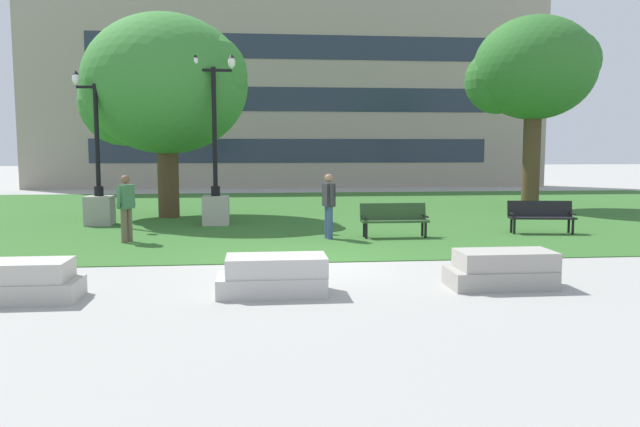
{
  "coord_description": "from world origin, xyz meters",
  "views": [
    {
      "loc": [
        -0.99,
        -12.87,
        2.44
      ],
      "look_at": [
        0.19,
        -1.4,
        1.2
      ],
      "focal_mm": 35.0,
      "sensor_mm": 36.0,
      "label": 1
    }
  ],
  "objects_px": {
    "park_bench_near_left": "(541,215)",
    "lamp_post_center": "(216,191)",
    "concrete_block_center": "(19,282)",
    "concrete_block_left": "(274,276)",
    "person_bystander_near_lawn": "(126,205)",
    "concrete_block_right": "(502,270)",
    "park_bench_near_right": "(394,218)",
    "person_bystander_far_lawn": "(329,202)",
    "lamp_post_left": "(99,194)"
  },
  "relations": [
    {
      "from": "person_bystander_near_lawn",
      "to": "person_bystander_far_lawn",
      "type": "height_order",
      "value": "same"
    },
    {
      "from": "person_bystander_near_lawn",
      "to": "person_bystander_far_lawn",
      "type": "bearing_deg",
      "value": 1.07
    },
    {
      "from": "lamp_post_center",
      "to": "lamp_post_left",
      "type": "bearing_deg",
      "value": 175.05
    },
    {
      "from": "park_bench_near_left",
      "to": "lamp_post_left",
      "type": "bearing_deg",
      "value": 166.01
    },
    {
      "from": "park_bench_near_left",
      "to": "lamp_post_center",
      "type": "relative_size",
      "value": 0.36
    },
    {
      "from": "concrete_block_center",
      "to": "concrete_block_left",
      "type": "relative_size",
      "value": 1.0
    },
    {
      "from": "concrete_block_right",
      "to": "concrete_block_left",
      "type": "bearing_deg",
      "value": -178.45
    },
    {
      "from": "lamp_post_center",
      "to": "person_bystander_far_lawn",
      "type": "height_order",
      "value": "lamp_post_center"
    },
    {
      "from": "concrete_block_left",
      "to": "person_bystander_near_lawn",
      "type": "distance_m",
      "value": 6.93
    },
    {
      "from": "concrete_block_center",
      "to": "concrete_block_left",
      "type": "xyz_separation_m",
      "value": [
        4.05,
        0.04,
        0.0
      ]
    },
    {
      "from": "concrete_block_center",
      "to": "park_bench_near_right",
      "type": "relative_size",
      "value": 1.0
    },
    {
      "from": "park_bench_near_right",
      "to": "lamp_post_left",
      "type": "relative_size",
      "value": 0.38
    },
    {
      "from": "concrete_block_left",
      "to": "lamp_post_left",
      "type": "relative_size",
      "value": 0.38
    },
    {
      "from": "concrete_block_center",
      "to": "person_bystander_near_lawn",
      "type": "height_order",
      "value": "person_bystander_near_lawn"
    },
    {
      "from": "lamp_post_center",
      "to": "concrete_block_center",
      "type": "bearing_deg",
      "value": -105.08
    },
    {
      "from": "park_bench_near_left",
      "to": "person_bystander_near_lawn",
      "type": "height_order",
      "value": "person_bystander_near_lawn"
    },
    {
      "from": "concrete_block_right",
      "to": "lamp_post_left",
      "type": "relative_size",
      "value": 0.39
    },
    {
      "from": "concrete_block_left",
      "to": "park_bench_near_right",
      "type": "xyz_separation_m",
      "value": [
        3.4,
        6.12,
        0.23
      ]
    },
    {
      "from": "person_bystander_near_lawn",
      "to": "person_bystander_far_lawn",
      "type": "xyz_separation_m",
      "value": [
        5.17,
        0.1,
        0.0
      ]
    },
    {
      "from": "park_bench_near_left",
      "to": "lamp_post_center",
      "type": "xyz_separation_m",
      "value": [
        -9.2,
        2.88,
        0.54
      ]
    },
    {
      "from": "concrete_block_center",
      "to": "person_bystander_far_lawn",
      "type": "relative_size",
      "value": 1.06
    },
    {
      "from": "concrete_block_left",
      "to": "concrete_block_right",
      "type": "height_order",
      "value": "same"
    },
    {
      "from": "concrete_block_left",
      "to": "park_bench_near_left",
      "type": "distance_m",
      "value": 10.03
    },
    {
      "from": "park_bench_near_left",
      "to": "lamp_post_center",
      "type": "distance_m",
      "value": 9.66
    },
    {
      "from": "person_bystander_far_lawn",
      "to": "park_bench_near_left",
      "type": "bearing_deg",
      "value": 4.24
    },
    {
      "from": "park_bench_near_left",
      "to": "lamp_post_center",
      "type": "height_order",
      "value": "lamp_post_center"
    },
    {
      "from": "lamp_post_left",
      "to": "person_bystander_near_lawn",
      "type": "relative_size",
      "value": 2.76
    },
    {
      "from": "concrete_block_center",
      "to": "park_bench_near_left",
      "type": "height_order",
      "value": "park_bench_near_left"
    },
    {
      "from": "lamp_post_center",
      "to": "park_bench_near_left",
      "type": "bearing_deg",
      "value": -17.36
    },
    {
      "from": "lamp_post_left",
      "to": "person_bystander_far_lawn",
      "type": "height_order",
      "value": "lamp_post_left"
    },
    {
      "from": "concrete_block_left",
      "to": "lamp_post_center",
      "type": "relative_size",
      "value": 0.35
    },
    {
      "from": "concrete_block_right",
      "to": "lamp_post_center",
      "type": "height_order",
      "value": "lamp_post_center"
    },
    {
      "from": "lamp_post_left",
      "to": "lamp_post_center",
      "type": "height_order",
      "value": "lamp_post_center"
    },
    {
      "from": "lamp_post_left",
      "to": "person_bystander_far_lawn",
      "type": "bearing_deg",
      "value": -28.35
    },
    {
      "from": "concrete_block_center",
      "to": "person_bystander_near_lawn",
      "type": "distance_m",
      "value": 6.0
    },
    {
      "from": "concrete_block_center",
      "to": "lamp_post_left",
      "type": "bearing_deg",
      "value": 96.29
    },
    {
      "from": "concrete_block_center",
      "to": "lamp_post_center",
      "type": "distance_m",
      "value": 9.73
    },
    {
      "from": "park_bench_near_left",
      "to": "person_bystander_near_lawn",
      "type": "distance_m",
      "value": 11.25
    },
    {
      "from": "concrete_block_center",
      "to": "lamp_post_left",
      "type": "height_order",
      "value": "lamp_post_left"
    },
    {
      "from": "concrete_block_center",
      "to": "concrete_block_left",
      "type": "height_order",
      "value": "same"
    },
    {
      "from": "concrete_block_right",
      "to": "park_bench_near_left",
      "type": "relative_size",
      "value": 0.98
    },
    {
      "from": "concrete_block_left",
      "to": "park_bench_near_left",
      "type": "xyz_separation_m",
      "value": [
        7.68,
        6.45,
        0.23
      ]
    },
    {
      "from": "concrete_block_left",
      "to": "concrete_block_right",
      "type": "distance_m",
      "value": 3.98
    },
    {
      "from": "concrete_block_left",
      "to": "person_bystander_near_lawn",
      "type": "bearing_deg",
      "value": 121.0
    },
    {
      "from": "concrete_block_left",
      "to": "lamp_post_left",
      "type": "bearing_deg",
      "value": 117.94
    },
    {
      "from": "concrete_block_right",
      "to": "lamp_post_center",
      "type": "bearing_deg",
      "value": 120.8
    },
    {
      "from": "lamp_post_center",
      "to": "person_bystander_far_lawn",
      "type": "xyz_separation_m",
      "value": [
        3.15,
        -3.32,
        -0.09
      ]
    },
    {
      "from": "lamp_post_left",
      "to": "lamp_post_center",
      "type": "distance_m",
      "value": 3.61
    },
    {
      "from": "park_bench_near_right",
      "to": "concrete_block_center",
      "type": "bearing_deg",
      "value": -140.41
    },
    {
      "from": "concrete_block_right",
      "to": "lamp_post_center",
      "type": "xyz_separation_m",
      "value": [
        -5.5,
        9.22,
        0.77
      ]
    }
  ]
}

